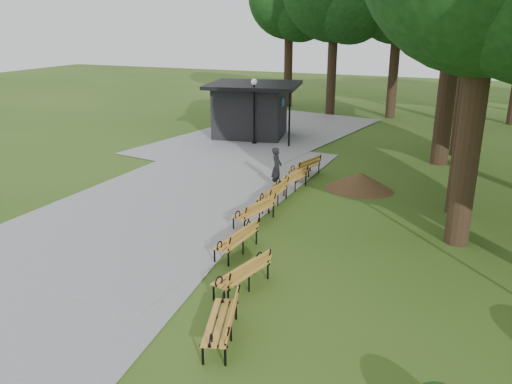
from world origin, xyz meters
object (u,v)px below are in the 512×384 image
at_px(bench_1, 242,273).
at_px(bench_4, 272,193).
at_px(person, 277,168).
at_px(bench_3, 254,211).
at_px(lamp_post, 254,98).
at_px(bench_6, 304,167).
at_px(bench_5, 291,180).
at_px(dirt_mound, 360,181).
at_px(bench_2, 236,239).
at_px(kiosk, 250,110).
at_px(bench_0, 220,322).

distance_m(bench_1, bench_4, 6.23).
bearing_deg(person, bench_3, -175.87).
relative_size(lamp_post, bench_6, 1.83).
xyz_separation_m(bench_1, bench_6, (-1.51, 9.84, 0.00)).
relative_size(lamp_post, bench_4, 1.83).
relative_size(bench_4, bench_5, 1.00).
xyz_separation_m(dirt_mound, bench_6, (-2.52, 0.78, 0.08)).
xyz_separation_m(lamp_post, dirt_mound, (6.89, -5.61, -2.11)).
xyz_separation_m(bench_2, bench_3, (-0.43, 2.30, 0.00)).
distance_m(bench_1, bench_3, 4.38).
height_order(kiosk, bench_1, kiosk).
xyz_separation_m(person, bench_4, (0.58, -1.99, -0.38)).
height_order(kiosk, bench_5, kiosk).
bearing_deg(person, bench_1, -170.99).
xyz_separation_m(dirt_mound, bench_0, (-0.53, -11.20, 0.08)).
xyz_separation_m(lamp_post, bench_3, (4.45, -10.53, -2.03)).
bearing_deg(bench_2, bench_5, -170.71).
bearing_deg(kiosk, bench_1, -78.11).
bearing_deg(bench_1, kiosk, -144.40).
height_order(bench_0, bench_2, same).
relative_size(person, lamp_post, 0.47).
bearing_deg(bench_5, person, -90.00).
relative_size(lamp_post, bench_2, 1.83).
xyz_separation_m(bench_1, bench_5, (-1.46, 7.89, 0.00)).
relative_size(dirt_mound, bench_3, 1.20).
height_order(kiosk, bench_6, kiosk).
bearing_deg(bench_3, lamp_post, -144.69).
bearing_deg(bench_2, bench_6, -171.43).
distance_m(bench_0, bench_4, 8.43).
bearing_deg(bench_4, kiosk, -150.88).
bearing_deg(person, kiosk, 24.01).
distance_m(person, bench_2, 6.30).
relative_size(dirt_mound, bench_5, 1.20).
bearing_deg(dirt_mound, bench_5, -154.95).
bearing_deg(person, bench_5, -107.94).
distance_m(lamp_post, bench_2, 13.87).
xyz_separation_m(lamp_post, bench_5, (4.41, -6.77, -2.03)).
height_order(lamp_post, bench_4, lamp_post).
relative_size(lamp_post, bench_3, 1.83).
relative_size(person, bench_4, 0.86).
bearing_deg(person, bench_2, -175.60).
xyz_separation_m(kiosk, bench_4, (5.30, -10.29, -1.09)).
bearing_deg(bench_2, lamp_post, -154.26).
bearing_deg(bench_6, kiosk, -125.47).
xyz_separation_m(bench_5, bench_6, (-0.05, 1.94, 0.00)).
bearing_deg(bench_0, dirt_mound, 159.71).
bearing_deg(bench_2, person, -165.03).
relative_size(bench_3, bench_5, 1.00).
xyz_separation_m(bench_3, bench_5, (-0.03, 3.75, 0.00)).
relative_size(person, bench_3, 0.86).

